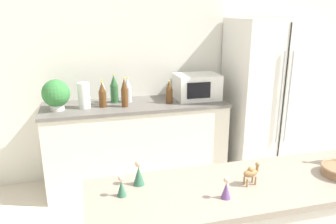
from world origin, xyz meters
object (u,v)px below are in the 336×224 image
object	(u,v)px
camel_figurine	(251,172)
back_bottle_0	(103,93)
back_bottle_3	(124,93)
refrigerator	(266,98)
back_bottle_5	(114,89)
back_bottle_2	(102,95)
microwave	(197,87)
potted_plant	(56,94)
paper_towel_roll	(84,95)
back_bottle_1	(128,90)
back_bottle_4	(169,92)
wise_man_figurine_purple	(226,189)
wise_man_figurine_blue	(139,174)
wise_man_figurine_crimson	(122,187)

from	to	relation	value
camel_figurine	back_bottle_0	bearing A→B (deg)	108.83
back_bottle_0	back_bottle_3	world-z (taller)	back_bottle_3
refrigerator	back_bottle_5	size ratio (longest dim) A/B	5.89
refrigerator	back_bottle_2	xyz separation A→B (m)	(-1.89, 0.01, 0.15)
camel_figurine	microwave	bearing A→B (deg)	79.13
potted_plant	paper_towel_roll	bearing A→B (deg)	1.89
back_bottle_1	camel_figurine	size ratio (longest dim) A/B	2.12
microwave	back_bottle_0	world-z (taller)	microwave
potted_plant	camel_figurine	world-z (taller)	potted_plant
back_bottle_4	wise_man_figurine_purple	world-z (taller)	back_bottle_4
wise_man_figurine_blue	wise_man_figurine_purple	xyz separation A→B (m)	(0.41, -0.25, -0.01)
back_bottle_0	back_bottle_1	size ratio (longest dim) A/B	0.98
refrigerator	back_bottle_1	xyz separation A→B (m)	(-1.61, 0.14, 0.16)
back_bottle_5	wise_man_figurine_blue	distance (m)	1.86
wise_man_figurine_blue	wise_man_figurine_purple	world-z (taller)	wise_man_figurine_blue
back_bottle_1	camel_figurine	xyz separation A→B (m)	(0.40, -2.00, -0.03)
wise_man_figurine_blue	wise_man_figurine_purple	bearing A→B (deg)	-31.53
refrigerator	back_bottle_4	distance (m)	1.19
microwave	refrigerator	bearing A→B (deg)	-5.66
paper_towel_roll	back_bottle_5	world-z (taller)	back_bottle_5
back_bottle_3	back_bottle_5	bearing A→B (deg)	113.52
refrigerator	back_bottle_2	world-z (taller)	refrigerator
paper_towel_roll	back_bottle_2	world-z (taller)	same
potted_plant	microwave	world-z (taller)	potted_plant
wise_man_figurine_crimson	back_bottle_0	bearing A→B (deg)	88.93
wise_man_figurine_purple	back_bottle_2	bearing A→B (deg)	103.96
back_bottle_5	wise_man_figurine_blue	size ratio (longest dim) A/B	2.08
back_bottle_0	back_bottle_1	xyz separation A→B (m)	(0.27, 0.04, 0.00)
back_bottle_5	paper_towel_roll	bearing A→B (deg)	-156.66
camel_figurine	refrigerator	bearing A→B (deg)	57.00
microwave	paper_towel_roll	bearing A→B (deg)	-177.23
microwave	back_bottle_4	size ratio (longest dim) A/B	1.96
refrigerator	wise_man_figurine_crimson	world-z (taller)	refrigerator
back_bottle_2	back_bottle_5	bearing A→B (deg)	47.12
back_bottle_3	wise_man_figurine_blue	xyz separation A→B (m)	(-0.14, -1.67, -0.06)
back_bottle_3	back_bottle_5	distance (m)	0.21
microwave	back_bottle_4	xyz separation A→B (m)	(-0.35, -0.09, -0.02)
potted_plant	wise_man_figurine_blue	xyz separation A→B (m)	(0.53, -1.72, -0.08)
potted_plant	paper_towel_roll	size ratio (longest dim) A/B	1.18
back_bottle_0	camel_figurine	world-z (taller)	back_bottle_0
back_bottle_4	wise_man_figurine_blue	xyz separation A→B (m)	(-0.63, -1.69, -0.03)
refrigerator	microwave	distance (m)	0.86
paper_towel_roll	wise_man_figurine_crimson	xyz separation A→B (m)	(0.16, -1.82, -0.06)
back_bottle_0	back_bottle_2	xyz separation A→B (m)	(-0.01, -0.09, -0.00)
wise_man_figurine_crimson	wise_man_figurine_purple	xyz separation A→B (m)	(0.52, -0.16, 0.00)
paper_towel_roll	back_bottle_3	distance (m)	0.41
back_bottle_1	back_bottle_3	world-z (taller)	back_bottle_3
wise_man_figurine_blue	wise_man_figurine_crimson	world-z (taller)	wise_man_figurine_blue
refrigerator	back_bottle_0	bearing A→B (deg)	176.72
refrigerator	potted_plant	world-z (taller)	refrigerator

